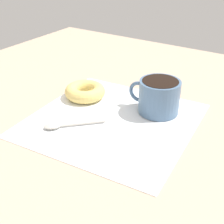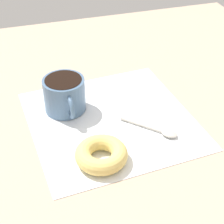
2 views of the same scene
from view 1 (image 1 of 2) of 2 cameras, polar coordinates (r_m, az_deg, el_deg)
The scene contains 5 objects.
ground_plane at distance 73.03cm, azimuth -1.45°, elevation -1.69°, with size 120.00×120.00×2.00cm, color tan.
napkin at distance 71.15cm, azimuth -0.00°, elevation -1.51°, with size 35.62×35.62×0.30cm, color white.
coffee_cup at distance 73.35cm, azimuth 8.51°, elevation 2.96°, with size 9.54×12.64×7.95cm.
donut at distance 80.74cm, azimuth -4.93°, elevation 3.78°, with size 10.45×10.45×3.25cm, color #E5C66B.
spoon at distance 69.09cm, azimuth -9.30°, elevation -2.44°, with size 10.53×10.67×0.90cm.
Camera 1 is at (51.46, 35.47, 36.76)cm, focal length 50.00 mm.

